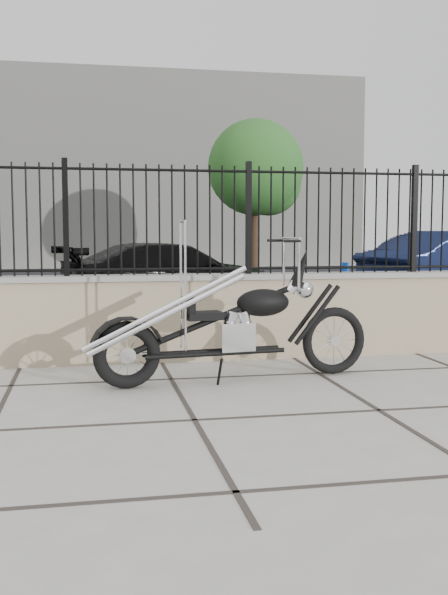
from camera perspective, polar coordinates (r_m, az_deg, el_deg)
The scene contains 9 objects.
ground_plane at distance 5.38m, azimuth -2.42°, elevation -10.03°, with size 90.00×90.00×0.00m, color #99968E.
parking_lot at distance 17.71m, azimuth -8.57°, elevation 0.73°, with size 30.00×30.00×0.00m, color black.
retaining_wall at distance 7.73m, azimuth -5.25°, elevation -1.68°, with size 14.00×0.36×0.96m, color gray.
iron_fence at distance 7.67m, azimuth -5.32°, elevation 6.35°, with size 14.00×0.08×1.20m, color black.
background_building at distance 31.74m, azimuth -9.84°, elevation 10.00°, with size 22.00×6.00×8.00m, color beige.
chopper_motorcycle at distance 6.59m, azimuth 0.50°, elevation -0.24°, with size 2.61×0.46×1.56m, color black, non-canonical shape.
car_black at distance 13.10m, azimuth -4.23°, elevation 1.82°, with size 1.72×4.22×1.23m, color black.
bollard_b at distance 10.98m, azimuth 9.90°, elevation 0.36°, with size 0.11×0.11×0.96m, color blue.
tree_right at distance 22.46m, azimuth 2.60°, elevation 10.95°, with size 3.04×3.04×5.13m.
Camera 1 is at (-0.78, -5.13, 1.44)m, focal length 42.00 mm.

